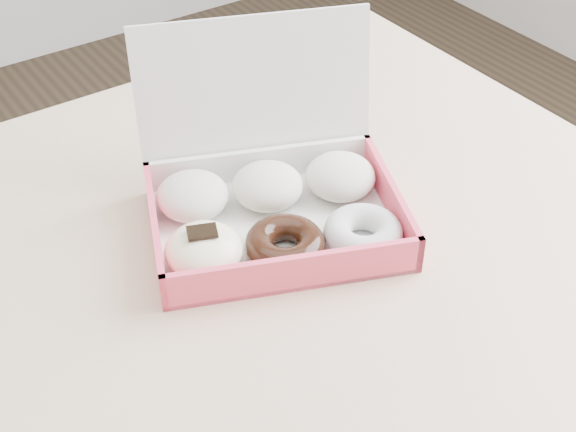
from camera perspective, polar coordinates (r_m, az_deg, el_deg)
table at (r=0.90m, az=-8.81°, el=-8.63°), size 1.20×0.80×0.75m
donut_box at (r=0.89m, az=-1.26°, el=1.14°), size 0.34×0.32×0.20m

